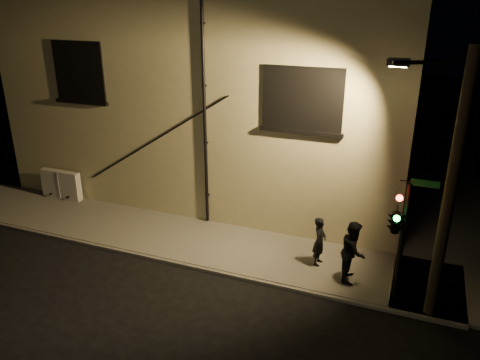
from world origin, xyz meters
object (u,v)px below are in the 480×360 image
at_px(utility_cabinet, 61,184).
at_px(traffic_signal, 397,220).
at_px(pedestrian_b, 353,251).
at_px(streetlamp_pole, 447,185).
at_px(pedestrian_a, 319,241).

distance_m(utility_cabinet, traffic_signal, 13.63).
height_order(pedestrian_b, traffic_signal, traffic_signal).
relative_size(pedestrian_b, traffic_signal, 0.52).
bearing_deg(traffic_signal, streetlamp_pole, -9.80).
distance_m(pedestrian_b, streetlamp_pole, 3.51).
height_order(utility_cabinet, pedestrian_a, pedestrian_a).
height_order(pedestrian_a, traffic_signal, traffic_signal).
height_order(utility_cabinet, traffic_signal, traffic_signal).
bearing_deg(streetlamp_pole, pedestrian_b, 159.88).
bearing_deg(pedestrian_a, utility_cabinet, 87.47).
xyz_separation_m(pedestrian_a, streetlamp_pole, (3.21, -1.27, 2.84)).
distance_m(pedestrian_a, traffic_signal, 2.93).
xyz_separation_m(utility_cabinet, pedestrian_a, (11.13, -1.21, 0.19)).
bearing_deg(streetlamp_pole, pedestrian_a, 158.44).
relative_size(pedestrian_a, streetlamp_pole, 0.23).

